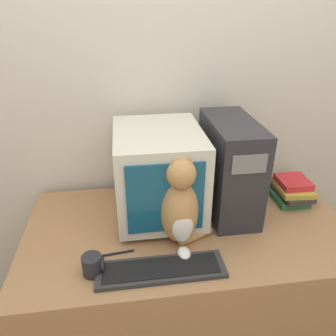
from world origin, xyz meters
name	(u,v)px	position (x,y,z in m)	size (l,w,h in m)	color
wall_back	(173,97)	(0.00, 0.85, 1.25)	(7.00, 0.05, 2.50)	beige
desk	(186,286)	(0.00, 0.39, 0.39)	(1.47, 0.78, 0.77)	#9E7047
crt_monitor	(159,173)	(-0.12, 0.52, 0.99)	(0.39, 0.48, 0.42)	beige
computer_tower	(229,167)	(0.22, 0.51, 1.00)	(0.20, 0.45, 0.45)	#28282D
keyboard	(161,269)	(-0.16, 0.12, 0.78)	(0.49, 0.14, 0.02)	#2D2D2D
cat	(179,206)	(-0.06, 0.30, 0.94)	(0.24, 0.27, 0.40)	#B7844C
book_stack	(291,190)	(0.57, 0.53, 0.83)	(0.18, 0.21, 0.12)	#28703D
pen	(115,253)	(-0.33, 0.24, 0.78)	(0.15, 0.03, 0.01)	black
mug	(93,265)	(-0.41, 0.15, 0.81)	(0.08, 0.08, 0.08)	#232328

